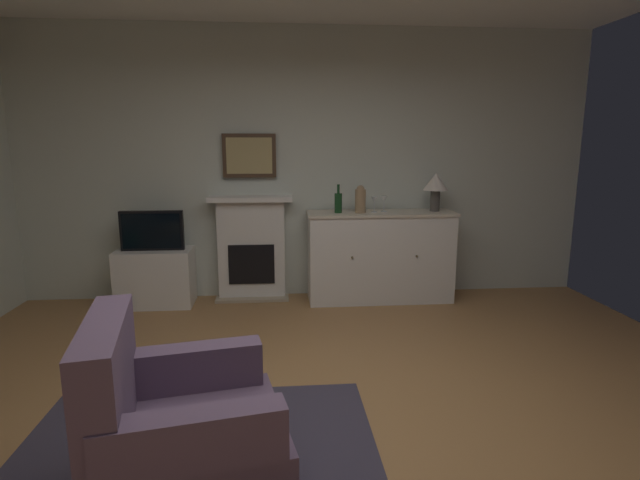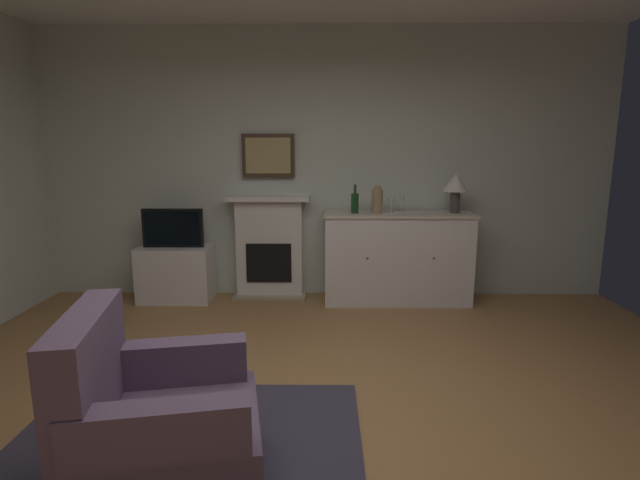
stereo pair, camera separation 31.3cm
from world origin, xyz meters
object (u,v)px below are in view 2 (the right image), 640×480
at_px(tv_set, 173,228).
at_px(fireplace_unit, 269,247).
at_px(wine_bottle, 355,203).
at_px(framed_picture, 268,156).
at_px(wine_glass_center, 402,201).
at_px(armchair, 155,423).
at_px(sideboard_cabinet, 397,258).
at_px(vase_decorative, 377,200).
at_px(tv_cabinet, 176,273).
at_px(table_lamp, 456,185).
at_px(wine_glass_left, 392,201).

bearing_deg(tv_set, fireplace_unit, 10.77).
relative_size(fireplace_unit, wine_bottle, 3.79).
xyz_separation_m(fireplace_unit, framed_picture, (-0.00, 0.05, 0.97)).
distance_m(framed_picture, wine_glass_center, 1.47).
relative_size(fireplace_unit, armchair, 1.17).
height_order(sideboard_cabinet, vase_decorative, vase_decorative).
height_order(sideboard_cabinet, tv_cabinet, sideboard_cabinet).
relative_size(wine_bottle, vase_decorative, 1.03).
xyz_separation_m(table_lamp, tv_cabinet, (-2.89, 0.02, -0.93)).
distance_m(fireplace_unit, vase_decorative, 1.27).
bearing_deg(vase_decorative, wine_glass_center, 14.80).
height_order(sideboard_cabinet, wine_glass_left, wine_glass_left).
xyz_separation_m(table_lamp, wine_glass_center, (-0.53, 0.02, -0.16)).
bearing_deg(fireplace_unit, framed_picture, 90.00).
bearing_deg(table_lamp, armchair, -125.24).
xyz_separation_m(fireplace_unit, tv_set, (-0.97, -0.19, 0.23)).
relative_size(tv_cabinet, armchair, 0.80).
distance_m(framed_picture, wine_glass_left, 1.37).
bearing_deg(sideboard_cabinet, armchair, -117.21).
bearing_deg(tv_cabinet, fireplace_unit, 9.45).
height_order(framed_picture, tv_cabinet, framed_picture).
bearing_deg(vase_decorative, armchair, -114.02).
xyz_separation_m(fireplace_unit, armchair, (-0.17, -3.14, -0.17)).
height_order(sideboard_cabinet, armchair, sideboard_cabinet).
xyz_separation_m(wine_glass_left, tv_set, (-2.25, 0.01, -0.28)).
relative_size(wine_glass_center, armchair, 0.18).
distance_m(vase_decorative, tv_set, 2.12).
bearing_deg(wine_bottle, wine_glass_left, 2.85).
xyz_separation_m(table_lamp, armchair, (-2.09, -2.96, -0.84)).
xyz_separation_m(framed_picture, sideboard_cabinet, (1.35, -0.22, -1.04)).
relative_size(wine_bottle, wine_glass_center, 1.76).
distance_m(fireplace_unit, tv_set, 1.02).
bearing_deg(wine_glass_left, tv_set, 179.79).
bearing_deg(sideboard_cabinet, tv_set, -179.80).
relative_size(fireplace_unit, wine_glass_left, 6.67).
distance_m(wine_glass_left, wine_glass_center, 0.12).
height_order(framed_picture, sideboard_cabinet, framed_picture).
distance_m(table_lamp, wine_bottle, 1.03).
bearing_deg(fireplace_unit, wine_bottle, -13.28).
bearing_deg(armchair, wine_bottle, 69.87).
height_order(framed_picture, wine_glass_left, framed_picture).
bearing_deg(framed_picture, armchair, -93.11).
height_order(fireplace_unit, sideboard_cabinet, fireplace_unit).
bearing_deg(table_lamp, sideboard_cabinet, -180.00).
bearing_deg(wine_glass_center, framed_picture, 171.63).
relative_size(table_lamp, tv_cabinet, 0.53).
xyz_separation_m(framed_picture, vase_decorative, (1.12, -0.27, -0.43)).
xyz_separation_m(table_lamp, wine_glass_left, (-0.64, -0.02, -0.16)).
relative_size(table_lamp, vase_decorative, 1.42).
height_order(fireplace_unit, tv_cabinet, fireplace_unit).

